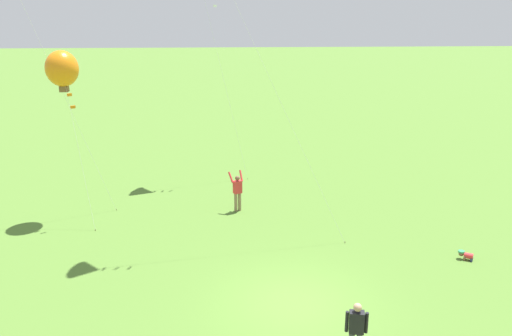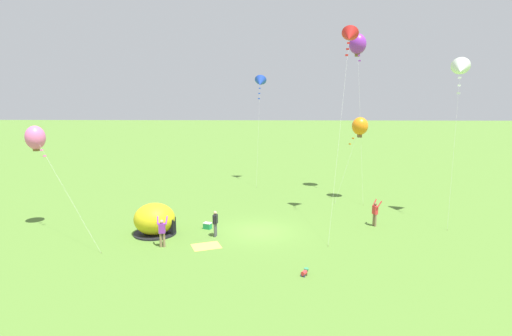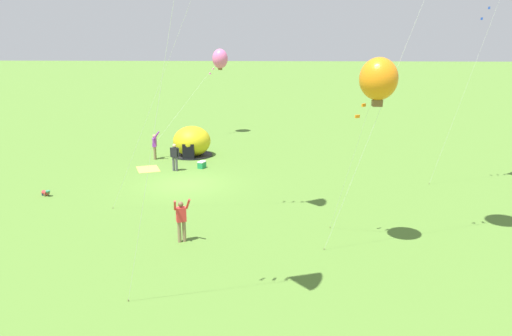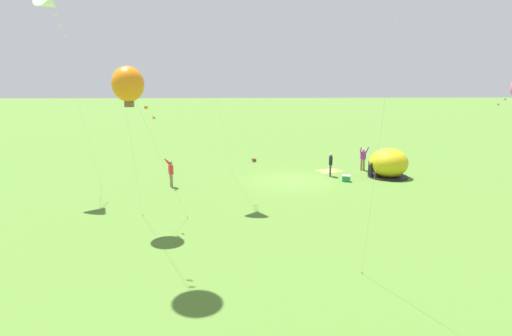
# 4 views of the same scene
# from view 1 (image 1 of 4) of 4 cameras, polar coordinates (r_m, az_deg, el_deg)

# --- Properties ---
(ground_plane) EXTENTS (300.00, 300.00, 0.00)m
(ground_plane) POSITION_cam_1_polar(r_m,az_deg,el_deg) (16.40, 4.52, -15.24)
(ground_plane) COLOR #517A2D
(toddler_crawling) EXTENTS (0.43, 0.54, 0.32)m
(toddler_crawling) POSITION_cam_1_polar(r_m,az_deg,el_deg) (20.50, 22.87, -9.16)
(toddler_crawling) COLOR red
(toddler_crawling) RESTS_ON ground
(person_arms_raised) EXTENTS (0.63, 0.72, 1.89)m
(person_arms_raised) POSITION_cam_1_polar(r_m,az_deg,el_deg) (23.22, -2.13, -2.60)
(person_arms_raised) COLOR #8C7251
(person_arms_raised) RESTS_ON ground
(person_watching_sky) EXTENTS (0.31, 0.58, 1.72)m
(person_watching_sky) POSITION_cam_1_polar(r_m,az_deg,el_deg) (13.78, 11.38, -17.63)
(person_watching_sky) COLOR #4C4C51
(person_watching_sky) RESTS_ON ground
(kite_orange) EXTENTS (2.90, 1.99, 7.39)m
(kite_orange) POSITION_cam_1_polar(r_m,az_deg,el_deg) (23.29, -21.29, 10.52)
(kite_orange) COLOR silver
(kite_orange) RESTS_ON ground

